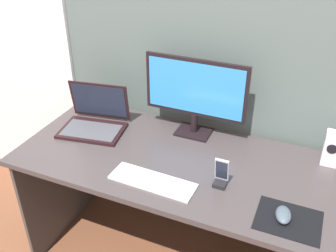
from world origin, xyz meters
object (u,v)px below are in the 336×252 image
(laptop, at_px, (95,120))
(keyboard_external, at_px, (153,181))
(mouse, at_px, (283,215))
(phone_in_dock, at_px, (221,176))
(monitor, at_px, (195,93))
(speaker_right, at_px, (332,148))

(laptop, xyz_separation_m, keyboard_external, (0.48, -0.30, -0.04))
(mouse, bearing_deg, phone_in_dock, 149.83)
(phone_in_dock, bearing_deg, mouse, -19.75)
(monitor, xyz_separation_m, keyboard_external, (-0.03, -0.46, -0.23))
(speaker_right, distance_m, keyboard_external, 0.84)
(laptop, height_order, keyboard_external, laptop)
(speaker_right, height_order, laptop, laptop)
(keyboard_external, xyz_separation_m, phone_in_dock, (0.28, 0.10, 0.04))
(laptop, height_order, phone_in_dock, laptop)
(keyboard_external, bearing_deg, phone_in_dock, 21.83)
(laptop, distance_m, phone_in_dock, 0.79)
(laptop, bearing_deg, keyboard_external, -31.38)
(speaker_right, bearing_deg, phone_in_dock, -139.61)
(monitor, distance_m, laptop, 0.57)
(monitor, relative_size, speaker_right, 3.25)
(monitor, bearing_deg, phone_in_dock, -54.57)
(monitor, distance_m, keyboard_external, 0.52)
(mouse, height_order, phone_in_dock, phone_in_dock)
(laptop, bearing_deg, phone_in_dock, -14.25)
(keyboard_external, bearing_deg, speaker_right, 35.18)
(speaker_right, xyz_separation_m, phone_in_dock, (-0.42, -0.36, -0.03))
(laptop, xyz_separation_m, phone_in_dock, (0.76, -0.19, 0.00))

